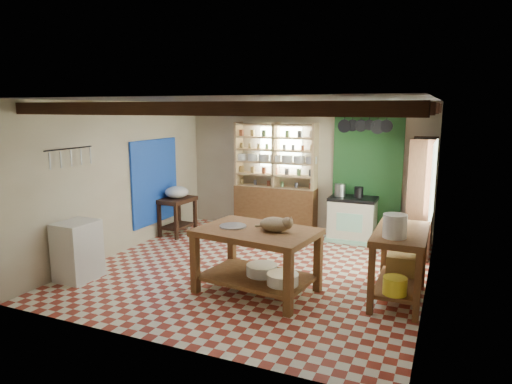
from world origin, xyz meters
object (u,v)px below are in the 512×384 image
at_px(work_table, 257,261).
at_px(right_counter, 399,265).
at_px(prep_table, 178,216).
at_px(white_cabinet, 77,251).
at_px(cat, 275,224).
at_px(stove, 352,219).

distance_m(work_table, right_counter, 1.88).
distance_m(prep_table, white_cabinet, 2.62).
xyz_separation_m(work_table, cat, (0.25, 0.02, 0.53)).
xyz_separation_m(work_table, right_counter, (1.81, 0.51, 0.03)).
bearing_deg(work_table, cat, 11.31).
xyz_separation_m(stove, white_cabinet, (-3.29, -3.55, 0.01)).
bearing_deg(cat, white_cabinet, -170.22).
height_order(stove, prep_table, stove).
height_order(prep_table, cat, cat).
distance_m(work_table, prep_table, 3.27).
height_order(prep_table, right_counter, right_counter).
bearing_deg(work_table, stove, 84.15).
height_order(work_table, white_cabinet, work_table).
bearing_deg(white_cabinet, work_table, 14.30).
xyz_separation_m(stove, cat, (-0.44, -2.93, 0.55)).
bearing_deg(white_cabinet, stove, 48.32).
height_order(stove, right_counter, right_counter).
xyz_separation_m(right_counter, cat, (-1.55, -0.49, 0.51)).
bearing_deg(white_cabinet, right_counter, 15.37).
bearing_deg(cat, stove, 78.87).
relative_size(white_cabinet, right_counter, 0.67).
xyz_separation_m(prep_table, right_counter, (4.38, -1.50, 0.10)).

